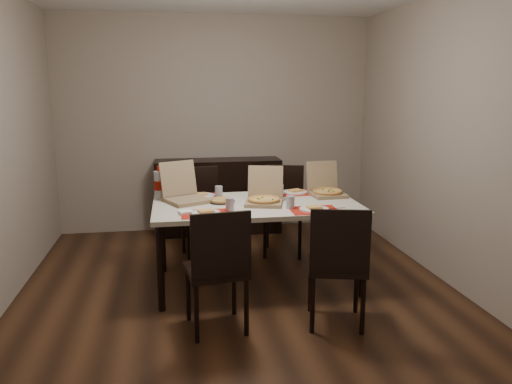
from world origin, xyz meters
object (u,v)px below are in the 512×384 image
sideboard (218,196)px  chair_near_right (338,262)px  chair_far_right (283,206)px  pizza_box_center (264,198)px  soda_bottle (159,184)px  chair_near_left (218,266)px  dip_bowl (269,197)px  chair_far_left (201,208)px  dining_table (256,210)px

sideboard → chair_near_right: 2.70m
chair_far_right → pizza_box_center: pizza_box_center is taller
chair_near_right → chair_far_right: bearing=90.1°
chair_near_right → soda_bottle: (-1.29, 1.29, 0.36)m
chair_near_left → dip_bowl: chair_near_left is taller
dip_bowl → chair_near_right: bearing=-75.1°
chair_far_left → chair_far_right: size_ratio=1.00×
dining_table → chair_near_left: bearing=-115.8°
pizza_box_center → chair_far_right: bearing=66.8°
chair_near_right → dining_table: bearing=115.4°
dining_table → chair_far_left: bearing=116.7°
chair_far_right → chair_near_right: bearing=-89.9°
chair_near_left → chair_far_right: size_ratio=1.00×
chair_far_left → dining_table: bearing=-63.3°
sideboard → dining_table: sideboard is taller
chair_far_left → dip_bowl: 0.95m
chair_near_left → soda_bottle: size_ratio=3.12×
dining_table → dip_bowl: dip_bowl is taller
chair_near_right → dip_bowl: bearing=104.9°
chair_far_right → pizza_box_center: (-0.37, -0.87, 0.29)m
dining_table → chair_near_right: 1.05m
dip_bowl → pizza_box_center: bearing=-112.9°
chair_near_right → soda_bottle: soda_bottle is taller
chair_near_right → soda_bottle: 1.86m
chair_near_left → pizza_box_center: pizza_box_center is taller
chair_far_left → dip_bowl: bearing=-50.2°
soda_bottle → chair_near_left: bearing=-71.2°
chair_near_right → pizza_box_center: 1.02m
chair_far_right → soda_bottle: soda_bottle is taller
chair_far_right → soda_bottle: (-1.28, -0.48, 0.36)m
chair_far_right → pizza_box_center: 0.99m
dining_table → soda_bottle: size_ratio=6.05×
dining_table → chair_far_left: chair_far_left is taller
dining_table → pizza_box_center: bearing=-27.8°
pizza_box_center → dip_bowl: 0.22m
chair_near_right → pizza_box_center: (-0.38, 0.90, 0.29)m
chair_far_left → pizza_box_center: size_ratio=2.22×
chair_far_right → dip_bowl: 0.77m
chair_near_right → chair_far_left: bearing=116.0°
chair_near_left → dip_bowl: 1.21m
dining_table → pizza_box_center: 0.14m
dining_table → chair_near_right: chair_near_right is taller
dining_table → chair_far_right: chair_far_right is taller
sideboard → chair_far_left: size_ratio=1.61×
chair_near_left → pizza_box_center: (0.49, 0.84, 0.29)m
chair_far_right → soda_bottle: size_ratio=3.12×
chair_far_right → sideboard: bearing=126.0°
dip_bowl → chair_far_right: bearing=66.7°
dip_bowl → chair_near_left: bearing=-119.0°
sideboard → chair_far_left: 0.86m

